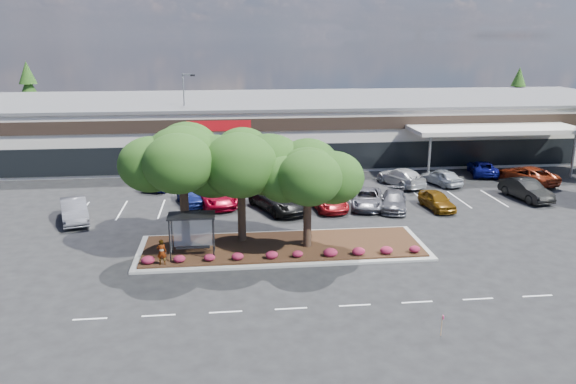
{
  "coord_description": "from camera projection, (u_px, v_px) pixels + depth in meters",
  "views": [
    {
      "loc": [
        -5.28,
        -28.84,
        12.93
      ],
      "look_at": [
        -1.23,
        7.99,
        2.6
      ],
      "focal_mm": 35.0,
      "sensor_mm": 36.0,
      "label": 1
    }
  ],
  "objects": [
    {
      "name": "car_11",
      "position": [
        223.0,
        184.0,
        47.62
      ],
      "size": [
        3.05,
        5.89,
        1.63
      ],
      "primitive_type": "imported",
      "rotation": [
        0.0,
        0.0,
        3.28
      ],
      "color": "maroon",
      "rests_on": "ground"
    },
    {
      "name": "car_5",
      "position": [
        367.0,
        198.0,
        43.75
      ],
      "size": [
        3.49,
        5.47,
        1.41
      ],
      "primitive_type": "imported",
      "rotation": [
        0.0,
        0.0,
        -0.25
      ],
      "color": "#5C5B62",
      "rests_on": "ground"
    },
    {
      "name": "car_9",
      "position": [
        163.0,
        180.0,
        49.36
      ],
      "size": [
        3.91,
        5.3,
        1.34
      ],
      "primitive_type": "imported",
      "rotation": [
        0.0,
        0.0,
        2.74
      ],
      "color": "#110F56",
      "rests_on": "ground"
    },
    {
      "name": "island_tree_west",
      "position": [
        183.0,
        185.0,
        33.98
      ],
      "size": [
        7.2,
        7.2,
        7.89
      ],
      "primitive_type": null,
      "color": "#1B3D11",
      "rests_on": "landscape_island"
    },
    {
      "name": "car_8",
      "position": [
        526.0,
        190.0,
        45.79
      ],
      "size": [
        2.61,
        5.27,
        1.66
      ],
      "primitive_type": "imported",
      "rotation": [
        0.0,
        0.0,
        0.18
      ],
      "color": "black",
      "rests_on": "ground"
    },
    {
      "name": "lane_markings",
      "position": [
        299.0,
        216.0,
        41.61
      ],
      "size": [
        33.12,
        20.06,
        0.01
      ],
      "color": "silver",
      "rests_on": "ground"
    },
    {
      "name": "car_4",
      "position": [
        328.0,
        200.0,
        43.29
      ],
      "size": [
        2.91,
        5.16,
        1.36
      ],
      "primitive_type": "imported",
      "rotation": [
        0.0,
        0.0,
        0.14
      ],
      "color": "maroon",
      "rests_on": "ground"
    },
    {
      "name": "car_15",
      "position": [
        441.0,
        177.0,
        50.31
      ],
      "size": [
        3.1,
        4.62,
        1.46
      ],
      "primitive_type": "imported",
      "rotation": [
        0.0,
        0.0,
        3.49
      ],
      "color": "#A3A8AF",
      "rests_on": "ground"
    },
    {
      "name": "island_tree_east",
      "position": [
        308.0,
        196.0,
        34.19
      ],
      "size": [
        5.8,
        5.8,
        6.5
      ],
      "primitive_type": null,
      "color": "#1B3D11",
      "rests_on": "landscape_island"
    },
    {
      "name": "conifer_north_east",
      "position": [
        517.0,
        100.0,
        76.15
      ],
      "size": [
        3.96,
        3.96,
        9.0
      ],
      "primitive_type": "cone",
      "color": "#1B3D11",
      "rests_on": "ground"
    },
    {
      "name": "survey_stake",
      "position": [
        442.0,
        323.0,
        24.92
      ],
      "size": [
        0.08,
        0.14,
        0.99
      ],
      "color": "tan",
      "rests_on": "ground"
    },
    {
      "name": "landscape_island",
      "position": [
        283.0,
        247.0,
        35.23
      ],
      "size": [
        18.0,
        6.0,
        0.26
      ],
      "color": "#979692",
      "rests_on": "ground"
    },
    {
      "name": "light_pole",
      "position": [
        186.0,
        126.0,
        56.35
      ],
      "size": [
        1.43,
        0.5,
        9.41
      ],
      "rotation": [
        0.0,
        0.0,
        -0.09
      ],
      "color": "#979692",
      "rests_on": "ground"
    },
    {
      "name": "car_7",
      "position": [
        437.0,
        200.0,
        43.26
      ],
      "size": [
        2.06,
        4.23,
        1.39
      ],
      "primitive_type": "imported",
      "rotation": [
        0.0,
        0.0,
        0.11
      ],
      "color": "#643C08",
      "rests_on": "ground"
    },
    {
      "name": "car_2",
      "position": [
        216.0,
        195.0,
        44.31
      ],
      "size": [
        4.05,
        6.26,
        1.6
      ],
      "primitive_type": "imported",
      "rotation": [
        0.0,
        0.0,
        0.26
      ],
      "color": "maroon",
      "rests_on": "ground"
    },
    {
      "name": "car_0",
      "position": [
        74.0,
        210.0,
        40.34
      ],
      "size": [
        3.12,
        5.26,
        1.64
      ],
      "primitive_type": "imported",
      "rotation": [
        0.0,
        0.0,
        0.3
      ],
      "color": "slate",
      "rests_on": "ground"
    },
    {
      "name": "car_3",
      "position": [
        279.0,
        199.0,
        42.92
      ],
      "size": [
        5.01,
        6.78,
        1.71
      ],
      "primitive_type": "imported",
      "rotation": [
        0.0,
        0.0,
        0.4
      ],
      "color": "black",
      "rests_on": "ground"
    },
    {
      "name": "conifer_north_west",
      "position": [
        30.0,
        101.0,
        71.18
      ],
      "size": [
        4.4,
        4.4,
        10.0
      ],
      "primitive_type": "cone",
      "color": "#1B3D11",
      "rests_on": "ground"
    },
    {
      "name": "car_13",
      "position": [
        311.0,
        169.0,
        53.19
      ],
      "size": [
        2.65,
        4.69,
        1.5
      ],
      "primitive_type": "imported",
      "rotation": [
        0.0,
        0.0,
        3.35
      ],
      "color": "navy",
      "rests_on": "ground"
    },
    {
      "name": "car_12",
      "position": [
        279.0,
        170.0,
        52.11
      ],
      "size": [
        2.3,
        5.37,
        1.72
      ],
      "primitive_type": "imported",
      "rotation": [
        0.0,
        0.0,
        3.05
      ],
      "color": "maroon",
      "rests_on": "ground"
    },
    {
      "name": "car_6",
      "position": [
        394.0,
        201.0,
        43.16
      ],
      "size": [
        3.14,
        4.99,
        1.35
      ],
      "primitive_type": "imported",
      "rotation": [
        0.0,
        0.0,
        -0.29
      ],
      "color": "#4D4D53",
      "rests_on": "ground"
    },
    {
      "name": "car_16",
      "position": [
        483.0,
        168.0,
        53.89
      ],
      "size": [
        3.39,
        5.34,
        1.37
      ],
      "primitive_type": "imported",
      "rotation": [
        0.0,
        0.0,
        2.9
      ],
      "color": "navy",
      "rests_on": "ground"
    },
    {
      "name": "person_waiting",
      "position": [
        162.0,
        252.0,
        32.03
      ],
      "size": [
        0.56,
        0.37,
        1.52
      ],
      "primitive_type": "imported",
      "rotation": [
        0.0,
        0.0,
        3.13
      ],
      "color": "#594C47",
      "rests_on": "landscape_island"
    },
    {
      "name": "retail_store",
      "position": [
        274.0,
        126.0,
        63.27
      ],
      "size": [
        80.4,
        25.2,
        6.25
      ],
      "color": "beige",
      "rests_on": "ground"
    },
    {
      "name": "car_14",
      "position": [
        401.0,
        177.0,
        50.01
      ],
      "size": [
        3.85,
        5.82,
        1.57
      ],
      "primitive_type": "imported",
      "rotation": [
        0.0,
        0.0,
        3.48
      ],
      "color": "#B4B4B4",
      "rests_on": "ground"
    },
    {
      "name": "car_1",
      "position": [
        191.0,
        196.0,
        44.43
      ],
      "size": [
        2.83,
        4.56,
        1.45
      ],
      "primitive_type": "imported",
      "rotation": [
        0.0,
        0.0,
        0.28
      ],
      "color": "navy",
      "rests_on": "ground"
    },
    {
      "name": "bus_shelter",
      "position": [
        192.0,
        223.0,
        33.06
      ],
      "size": [
        2.75,
        1.55,
        2.59
      ],
      "color": "black",
      "rests_on": "landscape_island"
    },
    {
      "name": "car_17",
      "position": [
        526.0,
        175.0,
        50.57
      ],
      "size": [
        4.53,
        6.4,
        1.62
      ],
      "primitive_type": "imported",
      "rotation": [
        0.0,
        0.0,
        3.49
      ],
      "color": "maroon",
      "rests_on": "ground"
    },
    {
      "name": "island_tree_mid",
      "position": [
        241.0,
        185.0,
        35.1
      ],
      "size": [
        6.6,
        6.6,
        7.32
      ],
      "primitive_type": null,
      "color": "#1B3D11",
      "rests_on": "landscape_island"
    },
    {
      "name": "shrub_row",
      "position": [
        286.0,
        254.0,
        33.12
      ],
      "size": [
        17.0,
        0.8,
        0.5
      ],
      "primitive_type": null,
      "color": "maroon",
      "rests_on": "landscape_island"
    },
    {
      "name": "ground",
      "position": [
        325.0,
        273.0,
        31.64
      ],
      "size": [
        160.0,
        160.0,
        0.0
      ],
      "primitive_type": "plane",
      "color": "black",
      "rests_on": "ground"
    },
    {
      "name": "car_10",
      "position": [
        235.0,
        183.0,
        47.99
      ],
      "size": [
        1.65,
        4.64,
        1.53
      ],
      "primitive_type": "imported",
      "rotation": [
        0.0,
        0.0,
        3.13
      ],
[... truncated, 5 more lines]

